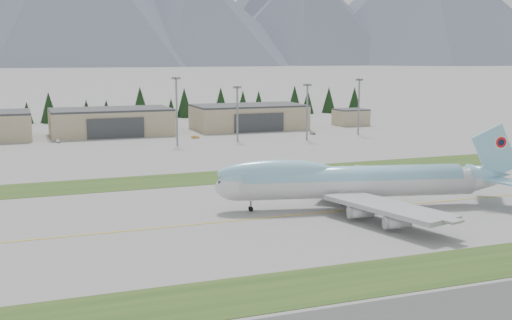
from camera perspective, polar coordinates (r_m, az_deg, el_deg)
name	(u,v)px	position (r m, az deg, el deg)	size (l,w,h in m)	color
ground	(291,216)	(130.48, 3.15, -4.96)	(7000.00, 7000.00, 0.00)	gray
grass_strip_near	(394,275)	(98.33, 12.19, -9.95)	(400.00, 14.00, 0.08)	#2A4619
grass_strip_far	(224,177)	(171.67, -2.88, -1.51)	(400.00, 18.00, 0.08)	#2A4619
taxiway_line_main	(291,216)	(130.48, 3.15, -4.96)	(400.00, 0.40, 0.02)	gold
boeing_747_freighter	(353,181)	(137.15, 8.66, -1.86)	(67.13, 56.31, 17.62)	silver
hangar_center	(111,122)	(269.43, -12.76, 3.35)	(48.00, 26.60, 10.80)	tan
hangar_right	(249,117)	(283.73, -0.65, 3.86)	(48.00, 26.60, 10.80)	tan
control_shed	(351,117)	(302.79, 8.43, 3.80)	(14.00, 12.00, 7.60)	tan
floodlight_masts	(272,99)	(244.68, 1.44, 5.43)	(79.65, 10.70, 24.51)	gray
service_vehicle_a	(58,143)	(250.52, -17.23, 1.49)	(1.52, 3.77, 1.29)	silver
service_vehicle_b	(195,138)	(252.95, -5.41, 1.94)	(1.16, 3.30, 1.09)	gold
service_vehicle_c	(313,134)	(266.20, 5.06, 2.30)	(1.70, 4.18, 1.21)	#A3A4A8
conifer_belt	(140,105)	(333.94, -10.26, 4.83)	(272.84, 15.59, 16.74)	black
mountain_ridge_rear	(63,5)	(3031.97, -16.74, 13.07)	(4405.42, 1071.40, 535.70)	#474C5E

